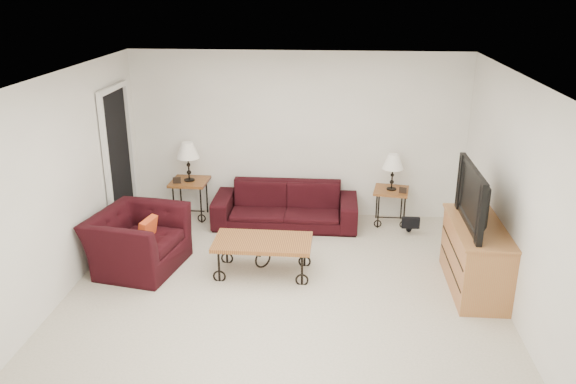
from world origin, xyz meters
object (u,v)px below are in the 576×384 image
at_px(sofa, 285,205).
at_px(side_table_left, 191,199).
at_px(tv_stand, 476,257).
at_px(backpack, 410,216).
at_px(lamp_left, 188,162).
at_px(lamp_right, 392,172).
at_px(side_table_right, 390,206).
at_px(armchair, 138,240).
at_px(coffee_table, 263,257).
at_px(television, 481,197).

xyz_separation_m(sofa, side_table_left, (-1.47, 0.18, -0.01)).
bearing_deg(tv_stand, backpack, 109.88).
height_order(lamp_left, lamp_right, lamp_left).
xyz_separation_m(side_table_right, tv_stand, (0.82, -1.89, 0.13)).
relative_size(armchair, tv_stand, 0.85).
bearing_deg(lamp_left, coffee_table, -52.60).
relative_size(sofa, armchair, 1.87).
bearing_deg(side_table_left, lamp_right, 0.00).
bearing_deg(armchair, sofa, -37.93).
height_order(side_table_right, lamp_right, lamp_right).
bearing_deg(lamp_right, lamp_left, 180.00).
distance_m(sofa, lamp_left, 1.59).
bearing_deg(backpack, coffee_table, -156.60).
relative_size(coffee_table, television, 1.00).
relative_size(side_table_left, television, 0.50).
xyz_separation_m(lamp_right, tv_stand, (0.82, -1.89, -0.41)).
distance_m(side_table_right, tv_stand, 2.06).
relative_size(side_table_right, armchair, 0.48).
relative_size(lamp_right, coffee_table, 0.45).
xyz_separation_m(armchair, television, (4.08, -0.20, 0.78)).
xyz_separation_m(sofa, side_table_right, (1.55, 0.18, -0.04)).
relative_size(side_table_left, lamp_left, 1.00).
relative_size(lamp_left, coffee_table, 0.50).
distance_m(sofa, tv_stand, 2.93).
bearing_deg(television, lamp_right, -156.98).
distance_m(lamp_left, tv_stand, 4.31).
relative_size(lamp_right, tv_stand, 0.40).
relative_size(lamp_left, backpack, 1.19).
bearing_deg(lamp_right, sofa, -173.39).
bearing_deg(side_table_left, tv_stand, -26.14).
bearing_deg(coffee_table, lamp_left, 127.40).
xyz_separation_m(side_table_left, armchair, (-0.26, -1.69, 0.07)).
bearing_deg(television, side_table_right, -156.98).
height_order(coffee_table, backpack, backpack).
relative_size(lamp_right, backpack, 1.08).
height_order(side_table_right, lamp_left, lamp_left).
bearing_deg(backpack, armchair, -171.33).
bearing_deg(tv_stand, side_table_left, 153.86).
bearing_deg(side_table_left, armchair, -98.64).
bearing_deg(television, lamp_left, -116.26).
bearing_deg(sofa, side_table_left, 173.03).
relative_size(armchair, backpack, 2.27).
relative_size(sofa, side_table_right, 3.92).
distance_m(armchair, backpack, 3.80).
distance_m(armchair, tv_stand, 4.11).
bearing_deg(armchair, lamp_left, 2.25).
bearing_deg(side_table_right, television, -66.98).
xyz_separation_m(sofa, backpack, (1.81, -0.13, -0.06)).
bearing_deg(sofa, armchair, -138.82).
xyz_separation_m(lamp_left, tv_stand, (3.85, -1.89, -0.49)).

